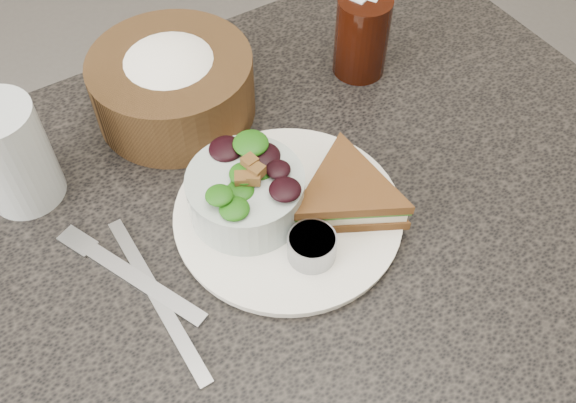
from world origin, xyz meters
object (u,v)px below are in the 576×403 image
(dinner_plate, at_px, (288,215))
(water_glass, at_px, (11,155))
(dining_table, at_px, (276,353))
(sandwich, at_px, (347,194))
(dressing_ramekin, at_px, (312,247))
(cola_glass, at_px, (362,32))
(salad_bowl, at_px, (246,188))
(bread_basket, at_px, (172,77))

(dinner_plate, xyz_separation_m, water_glass, (-0.24, 0.19, 0.06))
(water_glass, bearing_deg, dining_table, -38.90)
(dinner_plate, xyz_separation_m, sandwich, (0.06, -0.03, 0.03))
(dressing_ramekin, xyz_separation_m, cola_glass, (0.23, 0.23, 0.04))
(dining_table, distance_m, salad_bowl, 0.42)
(bread_basket, relative_size, water_glass, 1.56)
(water_glass, bearing_deg, salad_bowl, -39.37)
(dinner_plate, bearing_deg, dining_table, 140.79)
(dressing_ramekin, bearing_deg, dining_table, 94.32)
(dressing_ramekin, relative_size, cola_glass, 0.43)
(cola_glass, relative_size, water_glass, 0.95)
(sandwich, xyz_separation_m, cola_glass, (0.16, 0.19, 0.03))
(dinner_plate, relative_size, water_glass, 1.96)
(salad_bowl, relative_size, water_glass, 1.00)
(dressing_ramekin, relative_size, bread_basket, 0.26)
(sandwich, bearing_deg, dining_table, -179.68)
(salad_bowl, height_order, bread_basket, bread_basket)
(bread_basket, distance_m, water_glass, 0.21)
(dinner_plate, height_order, bread_basket, bread_basket)
(salad_bowl, xyz_separation_m, water_glass, (-0.20, 0.17, 0.02))
(dining_table, relative_size, water_glass, 7.64)
(salad_bowl, bearing_deg, dinner_plate, -36.40)
(sandwich, distance_m, cola_glass, 0.25)
(dinner_plate, distance_m, bread_basket, 0.23)
(bread_basket, xyz_separation_m, water_glass, (-0.21, -0.03, 0.01))
(sandwich, distance_m, salad_bowl, 0.11)
(dinner_plate, distance_m, cola_glass, 0.28)
(dining_table, xyz_separation_m, cola_glass, (0.23, 0.15, 0.44))
(dinner_plate, xyz_separation_m, bread_basket, (-0.03, 0.22, 0.05))
(salad_bowl, height_order, water_glass, water_glass)
(sandwich, distance_m, bread_basket, 0.27)
(dinner_plate, bearing_deg, bread_basket, 97.88)
(dressing_ramekin, bearing_deg, dinner_plate, 81.59)
(dinner_plate, relative_size, dressing_ramekin, 4.86)
(sandwich, relative_size, water_glass, 1.18)
(bread_basket, bearing_deg, water_glass, -171.70)
(dressing_ramekin, bearing_deg, sandwich, 26.71)
(bread_basket, bearing_deg, salad_bowl, -91.88)
(salad_bowl, xyz_separation_m, dressing_ramekin, (0.03, -0.09, -0.02))
(salad_bowl, distance_m, cola_glass, 0.29)
(bread_basket, distance_m, cola_glass, 0.26)
(dinner_plate, distance_m, salad_bowl, 0.06)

